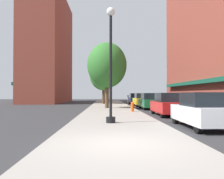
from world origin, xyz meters
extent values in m
plane|color=#2D2D30|center=(4.00, 18.00, 0.00)|extent=(90.00, 90.00, 0.00)
cube|color=gray|center=(0.00, 19.00, 0.06)|extent=(4.80, 50.00, 0.12)
cube|color=#144C38|center=(11.65, 22.00, 3.10)|extent=(0.90, 34.00, 0.50)
cube|color=brown|center=(-11.00, 37.00, 9.66)|extent=(6.00, 18.00, 19.33)
cube|color=#144C38|center=(-14.35, 37.00, 3.10)|extent=(0.90, 15.30, 0.50)
cylinder|color=black|center=(-0.26, 5.06, 0.27)|extent=(0.48, 0.48, 0.30)
cylinder|color=black|center=(-0.26, 5.06, 3.02)|extent=(0.14, 0.14, 5.20)
sphere|color=silver|center=(-0.26, 5.06, 5.80)|extent=(0.44, 0.44, 0.44)
cylinder|color=#E05614|center=(1.68, 12.73, 0.43)|extent=(0.26, 0.26, 0.62)
sphere|color=#E05614|center=(1.68, 12.73, 0.79)|extent=(0.24, 0.24, 0.24)
cylinder|color=#E05614|center=(1.82, 12.73, 0.52)|extent=(0.12, 0.10, 0.10)
cylinder|color=slate|center=(2.05, 20.65, 0.65)|extent=(0.06, 0.06, 1.05)
cube|color=#33383D|center=(2.05, 20.65, 1.30)|extent=(0.14, 0.09, 0.26)
cylinder|color=#4C3823|center=(-0.88, 28.22, 1.51)|extent=(0.40, 0.40, 2.77)
ellipsoid|color=#387F33|center=(-0.88, 28.22, 4.42)|extent=(4.08, 4.08, 4.69)
cylinder|color=#4C3823|center=(-0.41, 17.72, 1.57)|extent=(0.40, 0.40, 2.90)
ellipsoid|color=#2D6B28|center=(-0.41, 17.72, 4.56)|extent=(4.09, 4.09, 4.70)
cylinder|color=black|center=(3.22, 5.60, 0.32)|extent=(0.22, 0.64, 0.64)
cylinder|color=black|center=(4.78, 5.60, 0.32)|extent=(0.22, 0.64, 0.64)
cylinder|color=black|center=(3.22, 2.40, 0.32)|extent=(0.22, 0.64, 0.64)
cube|color=silver|center=(4.00, 4.00, 0.64)|extent=(1.80, 4.30, 0.76)
cube|color=black|center=(4.00, 3.85, 1.34)|extent=(1.56, 2.20, 0.64)
cylinder|color=black|center=(3.22, 11.78, 0.32)|extent=(0.22, 0.64, 0.64)
cylinder|color=black|center=(4.78, 11.78, 0.32)|extent=(0.22, 0.64, 0.64)
cylinder|color=black|center=(3.22, 8.58, 0.32)|extent=(0.22, 0.64, 0.64)
cylinder|color=black|center=(4.78, 8.58, 0.32)|extent=(0.22, 0.64, 0.64)
cube|color=red|center=(4.00, 10.18, 0.64)|extent=(1.80, 4.30, 0.76)
cube|color=black|center=(4.00, 10.03, 1.34)|extent=(1.56, 2.20, 0.64)
cylinder|color=black|center=(3.22, 19.06, 0.32)|extent=(0.22, 0.64, 0.64)
cylinder|color=black|center=(4.78, 19.06, 0.32)|extent=(0.22, 0.64, 0.64)
cylinder|color=black|center=(3.22, 15.86, 0.32)|extent=(0.22, 0.64, 0.64)
cylinder|color=black|center=(4.78, 15.86, 0.32)|extent=(0.22, 0.64, 0.64)
cube|color=#196638|center=(4.00, 17.46, 0.64)|extent=(1.80, 4.30, 0.76)
cube|color=black|center=(4.00, 17.31, 1.34)|extent=(1.56, 2.20, 0.64)
cylinder|color=black|center=(3.22, 24.84, 0.32)|extent=(0.22, 0.64, 0.64)
cylinder|color=black|center=(4.78, 24.84, 0.32)|extent=(0.22, 0.64, 0.64)
cylinder|color=black|center=(3.22, 21.64, 0.32)|extent=(0.22, 0.64, 0.64)
cylinder|color=black|center=(4.78, 21.64, 0.32)|extent=(0.22, 0.64, 0.64)
cube|color=gold|center=(4.00, 23.24, 0.64)|extent=(1.80, 4.30, 0.76)
cube|color=black|center=(4.00, 23.09, 1.34)|extent=(1.56, 2.20, 0.64)
cylinder|color=black|center=(3.22, 31.55, 0.32)|extent=(0.22, 0.64, 0.64)
cylinder|color=black|center=(4.78, 31.55, 0.32)|extent=(0.22, 0.64, 0.64)
cylinder|color=black|center=(3.22, 28.35, 0.32)|extent=(0.22, 0.64, 0.64)
cylinder|color=black|center=(4.78, 28.35, 0.32)|extent=(0.22, 0.64, 0.64)
cube|color=#1E389E|center=(4.00, 29.95, 0.64)|extent=(1.80, 4.30, 0.76)
cube|color=black|center=(4.00, 29.80, 1.34)|extent=(1.56, 2.20, 0.64)
camera|label=1|loc=(-0.49, -7.18, 1.60)|focal=38.59mm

